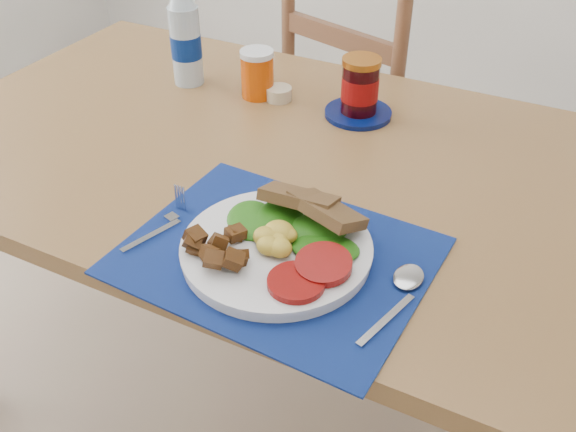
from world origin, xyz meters
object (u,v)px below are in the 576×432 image
Objects in this scene: jam_on_saucer at (360,91)px; juice_glass at (257,75)px; breakfast_plate at (272,245)px; chair_far at (365,79)px; water_bottle at (185,39)px.

juice_glass is at bearing -176.39° from jam_on_saucer.
breakfast_plate is 0.51m from jam_on_saucer.
chair_far reaches higher than breakfast_plate.
breakfast_plate is 2.91× the size of juice_glass.
breakfast_plate is at bearing -58.49° from juice_glass.
breakfast_plate is 2.04× the size of jam_on_saucer.
water_bottle is at bearing -176.36° from juice_glass.
water_bottle is (-0.26, -0.51, 0.25)m from chair_far.
breakfast_plate is 0.69m from water_bottle.
juice_glass is (-0.30, 0.49, 0.03)m from breakfast_plate.
chair_far is 0.54m from juice_glass.
chair_far is 4.05× the size of breakfast_plate.
breakfast_plate is 0.58m from juice_glass.
jam_on_saucer is at bearing 3.61° from juice_glass.
jam_on_saucer is at bearing 3.62° from water_bottle.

